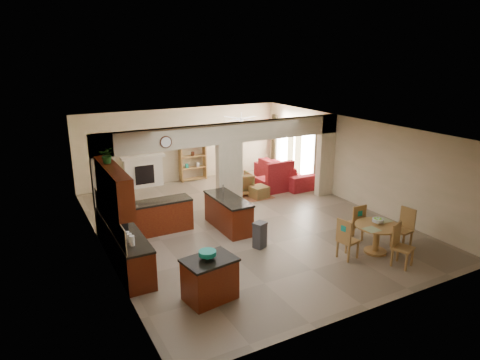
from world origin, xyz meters
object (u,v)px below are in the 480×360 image
armchair (239,184)px  sofa (285,172)px  kitchen_island (210,279)px  dining_table (377,234)px

armchair → sofa: bearing=-163.9°
sofa → armchair: (-2.21, -0.43, -0.02)m
kitchen_island → sofa: kitchen_island is taller
sofa → dining_table: bearing=166.9°
kitchen_island → sofa: bearing=37.1°
kitchen_island → dining_table: size_ratio=1.03×
kitchen_island → sofa: size_ratio=0.40×
kitchen_island → armchair: 6.68m
dining_table → armchair: (-0.85, 5.64, -0.11)m
kitchen_island → armchair: (3.65, 5.60, -0.06)m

